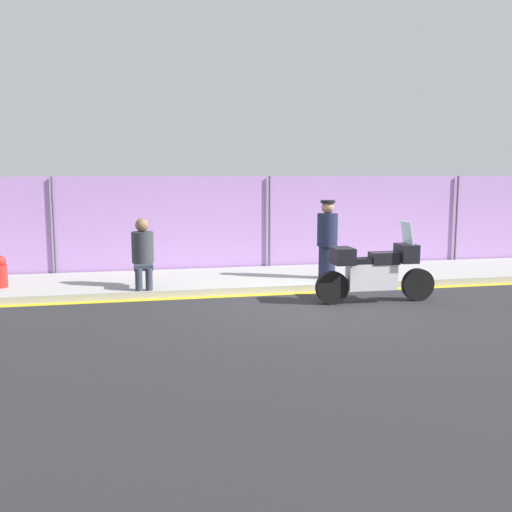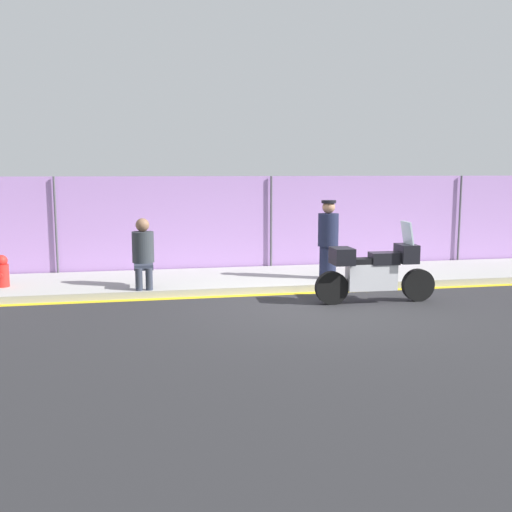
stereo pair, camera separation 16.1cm
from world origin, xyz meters
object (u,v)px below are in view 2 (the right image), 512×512
person_seated_on_curb (143,249)px  fire_hydrant (2,271)px  officer_standing (328,239)px  motorcycle (375,270)px

person_seated_on_curb → fire_hydrant: person_seated_on_curb is taller
officer_standing → person_seated_on_curb: (-3.83, -0.19, -0.10)m
motorcycle → fire_hydrant: 7.19m
person_seated_on_curb → officer_standing: bearing=2.9°
person_seated_on_curb → fire_hydrant: size_ratio=2.13×
motorcycle → person_seated_on_curb: 4.45m
motorcycle → officer_standing: (-0.30, 1.83, 0.38)m
motorcycle → person_seated_on_curb: bearing=160.0°
officer_standing → fire_hydrant: (-6.56, 0.34, -0.53)m
motorcycle → officer_standing: 1.89m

